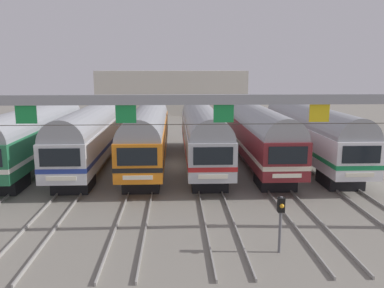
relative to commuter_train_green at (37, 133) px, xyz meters
The scene contains 11 objects.
ground_plane 11.13m from the commuter_train_green, ahead, with size 160.00×160.00×0.00m, color gray.
track_bed 20.31m from the commuter_train_green, 57.56° to the left, with size 23.12×70.00×0.15m.
commuter_train_green is the anchor object (origin of this frame).
commuter_train_silver 4.32m from the commuter_train_green, ahead, with size 2.88×18.06×5.05m.
commuter_train_orange 8.64m from the commuter_train_green, ahead, with size 2.88×18.06×4.77m.
commuter_train_stainless 12.97m from the commuter_train_green, ahead, with size 2.88×18.06×5.05m.
commuter_train_maroon 17.29m from the commuter_train_green, ahead, with size 2.88×18.06×5.05m.
commuter_train_white 21.61m from the commuter_train_green, ahead, with size 2.88×18.06×5.05m.
catenary_gantry 17.50m from the commuter_train_green, 51.32° to the right, with size 26.85×0.44×6.97m.
yard_signal_mast 21.79m from the commuter_train_green, 45.97° to the right, with size 0.28×0.35×2.44m.
maintenance_building 40.17m from the commuter_train_green, 75.07° to the left, with size 25.09×10.00×7.30m, color beige.
Camera 1 is at (-0.02, -30.86, 7.57)m, focal length 36.83 mm.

